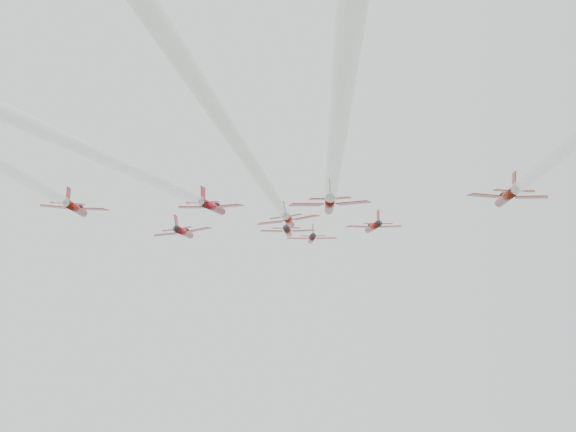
{
  "coord_description": "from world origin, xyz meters",
  "views": [
    {
      "loc": [
        4.08,
        -97.98,
        79.56
      ],
      "look_at": [
        0.0,
        2.0,
        147.94
      ],
      "focal_mm": 50.0,
      "sensor_mm": 36.0,
      "label": 1
    }
  ],
  "objects": [
    {
      "name": "jet_lead",
      "position": [
        3.4,
        26.07,
        159.28
      ],
      "size": [
        9.29,
        12.13,
        6.88
      ],
      "rotation": [
        0.47,
        -0.02,
        0.06
      ],
      "color": "#A70F1F"
    },
    {
      "name": "jet_row2_left",
      "position": [
        -17.76,
        12.63,
        152.45
      ],
      "size": [
        9.86,
        12.89,
        7.31
      ],
      "rotation": [
        0.47,
        -0.07,
        -0.1
      ],
      "color": "#AE101A"
    },
    {
      "name": "jet_row2_center",
      "position": [
        -0.56,
        14.21,
        153.25
      ],
      "size": [
        9.29,
        12.13,
        6.88
      ],
      "rotation": [
        0.47,
        0.01,
        -0.0
      ],
      "color": "maroon"
    },
    {
      "name": "jet_row2_right",
      "position": [
        13.5,
        11.14,
        151.69
      ],
      "size": [
        9.22,
        12.04,
        6.83
      ],
      "rotation": [
        0.47,
        -0.05,
        0.11
      ],
      "color": "#AA1510"
    },
    {
      "name": "jet_center",
      "position": [
        0.12,
        -39.55,
        125.81
      ],
      "size": [
        9.48,
        92.13,
        47.72
      ],
      "rotation": [
        0.47,
        -0.09,
        -0.09
      ],
      "color": "#A11A0F"
    },
    {
      "name": "jet_rear_left",
      "position": [
        -9.22,
        -50.75,
        120.12
      ],
      "size": [
        8.75,
        85.01,
        44.03
      ],
      "rotation": [
        0.47,
        0.08,
        -0.14
      ],
      "color": "#A60F20"
    },
    {
      "name": "jet_rear_right",
      "position": [
        6.0,
        -58.24,
        116.3
      ],
      "size": [
        10.54,
        102.36,
        53.02
      ],
      "rotation": [
        0.47,
        -0.01,
        -0.01
      ],
      "color": "maroon"
    }
  ]
}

